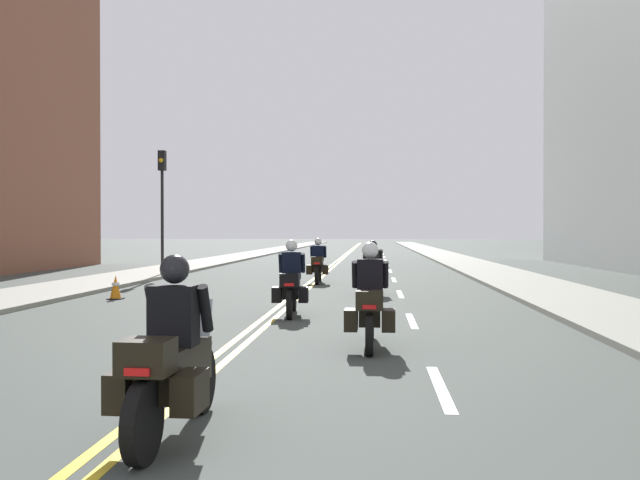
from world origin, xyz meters
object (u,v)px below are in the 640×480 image
(motorcycle_2, at_px, (291,285))
(motorcycle_3, at_px, (373,273))
(motorcycle_0, at_px, (171,364))
(traffic_light_near, at_px, (162,190))
(traffic_cone_0, at_px, (116,287))
(motorcycle_1, at_px, (370,306))
(motorcycle_4, at_px, (318,265))

(motorcycle_2, height_order, motorcycle_3, motorcycle_2)
(motorcycle_3, bearing_deg, motorcycle_0, -96.51)
(traffic_light_near, bearing_deg, motorcycle_3, -40.70)
(motorcycle_0, distance_m, traffic_cone_0, 13.20)
(motorcycle_2, bearing_deg, motorcycle_3, 67.87)
(motorcycle_2, xyz_separation_m, traffic_light_near, (-6.72, 12.38, 2.81))
(motorcycle_1, relative_size, motorcycle_2, 1.03)
(motorcycle_1, relative_size, motorcycle_4, 0.99)
(motorcycle_1, height_order, traffic_cone_0, motorcycle_1)
(motorcycle_1, xyz_separation_m, motorcycle_4, (-1.90, 13.44, -0.02))
(motorcycle_2, distance_m, motorcycle_4, 9.42)
(motorcycle_0, bearing_deg, motorcycle_4, 93.11)
(traffic_cone_0, distance_m, traffic_light_near, 9.75)
(motorcycle_2, bearing_deg, traffic_light_near, 115.29)
(motorcycle_2, xyz_separation_m, motorcycle_3, (1.75, 5.09, -0.04))
(motorcycle_0, height_order, motorcycle_4, motorcycle_0)
(motorcycle_4, bearing_deg, motorcycle_1, -83.41)
(motorcycle_2, distance_m, traffic_cone_0, 6.13)
(motorcycle_1, distance_m, motorcycle_2, 4.36)
(motorcycle_1, bearing_deg, traffic_cone_0, 133.68)
(motorcycle_2, relative_size, motorcycle_4, 0.97)
(motorcycle_0, relative_size, traffic_cone_0, 3.39)
(motorcycle_3, height_order, traffic_light_near, traffic_light_near)
(motorcycle_3, bearing_deg, traffic_light_near, 139.88)
(motorcycle_1, height_order, motorcycle_2, motorcycle_1)
(motorcycle_0, distance_m, motorcycle_1, 5.13)
(traffic_cone_0, xyz_separation_m, traffic_light_near, (-1.56, 9.09, 3.16))
(motorcycle_2, bearing_deg, motorcycle_4, 87.90)
(motorcycle_3, distance_m, motorcycle_4, 4.74)
(motorcycle_1, xyz_separation_m, motorcycle_2, (-1.71, 4.01, 0.01))
(motorcycle_1, bearing_deg, motorcycle_4, 98.45)
(motorcycle_1, xyz_separation_m, motorcycle_3, (0.03, 9.11, -0.03))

